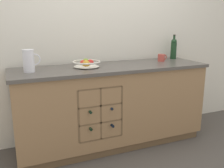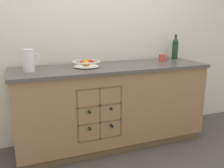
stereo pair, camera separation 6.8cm
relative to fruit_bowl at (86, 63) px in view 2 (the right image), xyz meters
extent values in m
plane|color=#4C4742|center=(0.28, -0.04, -0.96)|extent=(14.00, 14.00, 0.00)
cube|color=silver|center=(0.28, 0.32, 0.31)|extent=(4.52, 0.06, 2.55)
cube|color=brown|center=(0.28, -0.04, -0.92)|extent=(2.06, 0.52, 0.09)
cube|color=#99724C|center=(0.28, -0.04, -0.48)|extent=(2.12, 0.58, 0.80)
cube|color=#514C47|center=(0.28, -0.04, -0.06)|extent=(2.16, 0.62, 0.03)
cube|color=brown|center=(0.04, -0.23, -0.47)|extent=(0.46, 0.01, 0.54)
cube|color=brown|center=(-0.19, -0.28, -0.47)|extent=(0.02, 0.10, 0.54)
cube|color=brown|center=(0.27, -0.28, -0.47)|extent=(0.02, 0.10, 0.54)
cube|color=brown|center=(0.04, -0.28, -0.73)|extent=(0.46, 0.10, 0.02)
cube|color=brown|center=(0.04, -0.28, -0.56)|extent=(0.46, 0.10, 0.02)
cube|color=brown|center=(0.04, -0.28, -0.38)|extent=(0.46, 0.10, 0.02)
cube|color=brown|center=(0.04, -0.28, -0.20)|extent=(0.46, 0.10, 0.02)
cube|color=brown|center=(0.04, -0.28, -0.47)|extent=(0.02, 0.10, 0.54)
cylinder|color=black|center=(-0.08, -0.17, -0.60)|extent=(0.08, 0.21, 0.08)
cylinder|color=black|center=(-0.08, -0.32, -0.60)|extent=(0.03, 0.09, 0.03)
cylinder|color=black|center=(0.15, -0.18, -0.60)|extent=(0.07, 0.21, 0.07)
cylinder|color=black|center=(0.15, -0.33, -0.60)|extent=(0.03, 0.09, 0.03)
cylinder|color=black|center=(-0.08, -0.18, -0.42)|extent=(0.07, 0.19, 0.07)
cylinder|color=black|center=(-0.08, -0.32, -0.42)|extent=(0.03, 0.08, 0.03)
cylinder|color=black|center=(0.15, -0.17, -0.42)|extent=(0.07, 0.19, 0.07)
cylinder|color=black|center=(0.15, -0.31, -0.42)|extent=(0.03, 0.08, 0.03)
cylinder|color=silver|center=(0.00, 0.00, -0.04)|extent=(0.13, 0.13, 0.01)
cone|color=silver|center=(0.00, 0.00, 0.00)|extent=(0.27, 0.27, 0.06)
torus|color=silver|center=(0.00, 0.00, 0.02)|extent=(0.30, 0.30, 0.02)
sphere|color=red|center=(0.05, 0.01, 0.00)|extent=(0.07, 0.07, 0.07)
sphere|color=gold|center=(-0.02, -0.06, 0.00)|extent=(0.08, 0.08, 0.08)
sphere|color=red|center=(-0.03, 0.03, 0.00)|extent=(0.07, 0.07, 0.07)
sphere|color=#7FA838|center=(0.01, 0.07, 0.00)|extent=(0.08, 0.08, 0.08)
cylinder|color=white|center=(-0.59, -0.04, 0.07)|extent=(0.11, 0.11, 0.22)
torus|color=white|center=(-0.59, -0.04, 0.17)|extent=(0.11, 0.11, 0.01)
torus|color=white|center=(-0.53, -0.04, 0.08)|extent=(0.11, 0.01, 0.11)
cylinder|color=#B7473D|center=(0.97, 0.05, 0.00)|extent=(0.09, 0.09, 0.09)
torus|color=#B7473D|center=(1.02, 0.05, 0.00)|extent=(0.07, 0.01, 0.07)
cylinder|color=#19381E|center=(1.24, 0.17, 0.06)|extent=(0.08, 0.08, 0.21)
sphere|color=#19381E|center=(1.24, 0.17, 0.18)|extent=(0.07, 0.07, 0.07)
cylinder|color=#19381E|center=(1.24, 0.17, 0.21)|extent=(0.03, 0.03, 0.09)
cylinder|color=black|center=(1.24, 0.17, 0.26)|extent=(0.03, 0.03, 0.01)
camera|label=1|loc=(-0.76, -2.53, 0.43)|focal=40.00mm
camera|label=2|loc=(-0.70, -2.55, 0.43)|focal=40.00mm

